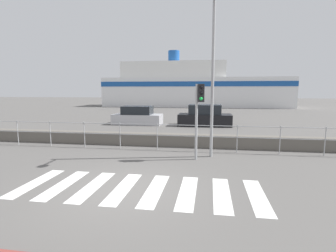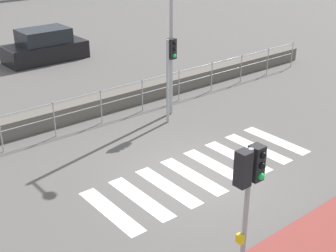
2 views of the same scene
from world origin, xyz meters
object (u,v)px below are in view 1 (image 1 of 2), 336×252
(parked_car_silver, at_px, (138,117))
(parked_car_black, at_px, (205,117))
(ferry_boat, at_px, (191,88))
(streetlamp, at_px, (213,60))
(traffic_light_far, at_px, (199,105))

(parked_car_silver, height_order, parked_car_black, parked_car_black)
(ferry_boat, relative_size, parked_car_silver, 7.64)
(parked_car_silver, bearing_deg, streetlamp, -59.21)
(ferry_boat, bearing_deg, parked_car_silver, -96.51)
(streetlamp, bearing_deg, parked_car_black, 92.56)
(streetlamp, height_order, parked_car_black, streetlamp)
(streetlamp, distance_m, parked_car_black, 10.11)
(streetlamp, xyz_separation_m, ferry_boat, (-3.12, 32.32, -0.83))
(traffic_light_far, distance_m, streetlamp, 1.78)
(parked_car_black, bearing_deg, traffic_light_far, -90.32)
(parked_car_silver, bearing_deg, ferry_boat, 83.49)
(streetlamp, bearing_deg, parked_car_silver, 120.79)
(traffic_light_far, distance_m, ferry_boat, 32.76)
(ferry_boat, bearing_deg, streetlamp, -84.48)
(streetlamp, xyz_separation_m, parked_car_silver, (-5.72, 9.59, -3.23))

